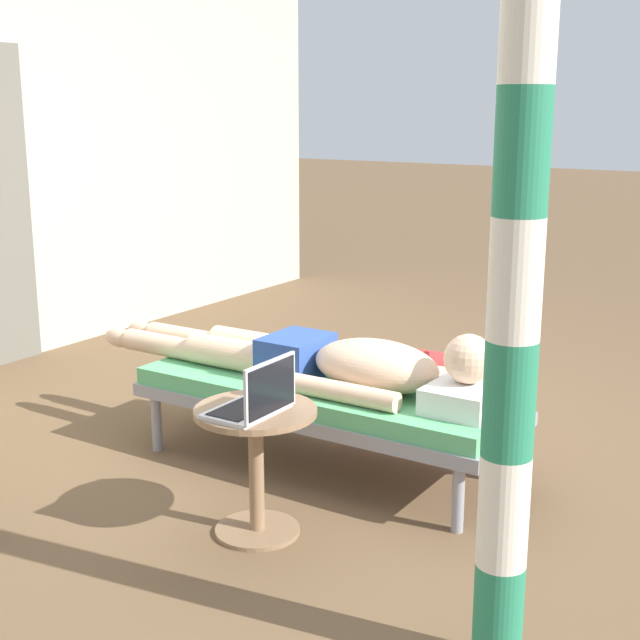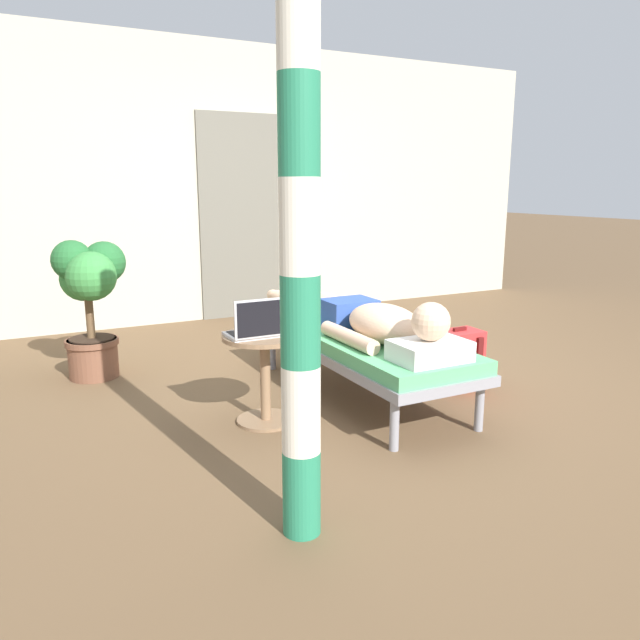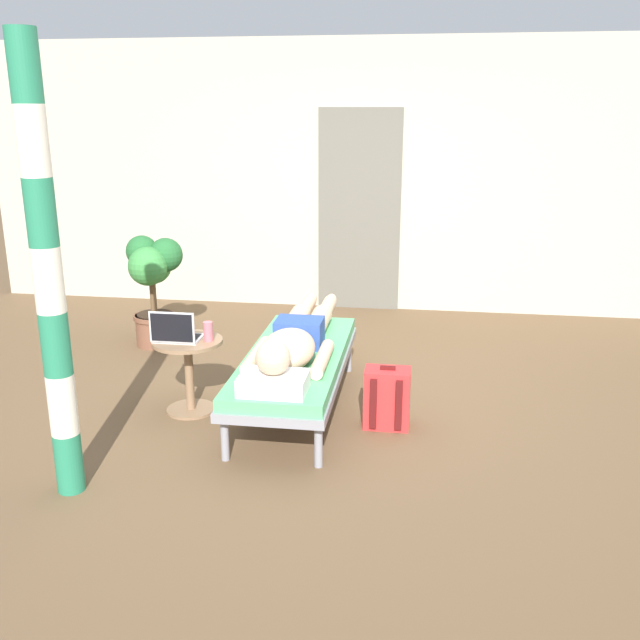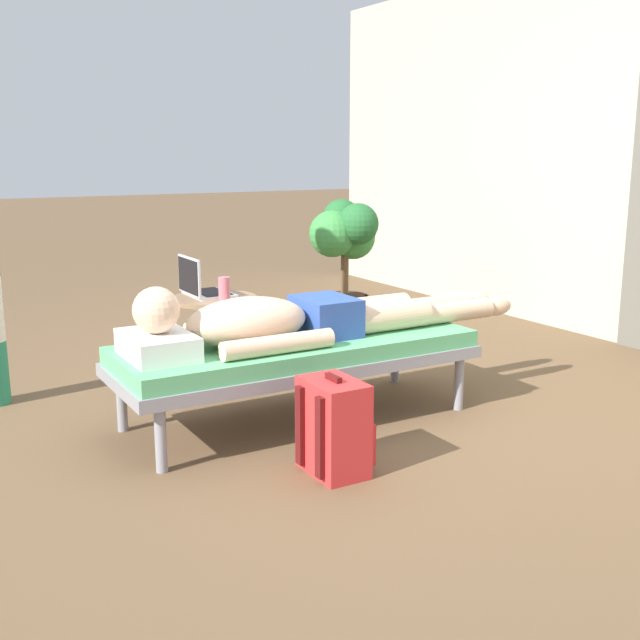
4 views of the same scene
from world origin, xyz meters
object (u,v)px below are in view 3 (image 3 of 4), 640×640
side_table (189,363)px  drink_glass (208,331)px  potted_plant (153,278)px  porch_post (48,280)px  laptop (176,333)px  backpack (387,398)px  person_reclining (294,341)px  lounge_chair (295,363)px

side_table → drink_glass: drink_glass is taller
potted_plant → porch_post: size_ratio=0.41×
laptop → backpack: 1.48m
person_reclining → drink_glass: size_ratio=16.22×
side_table → potted_plant: (-0.76, 1.34, 0.26)m
backpack → porch_post: (-1.68, -1.09, 1.01)m
person_reclining → lounge_chair: bearing=90.0°
person_reclining → backpack: 0.74m
backpack → lounge_chair: bearing=164.8°
person_reclining → side_table: (-0.72, -0.11, -0.16)m
person_reclining → laptop: laptop is taller
drink_glass → person_reclining: bearing=10.7°
potted_plant → porch_post: 2.58m
drink_glass → backpack: bearing=-2.0°
side_table → backpack: (1.37, -0.04, -0.16)m
side_table → porch_post: bearing=-105.5°
laptop → potted_plant: size_ratio=0.32×
backpack → person_reclining: bearing=166.9°
lounge_chair → side_table: bearing=-169.5°
person_reclining → potted_plant: 1.93m
lounge_chair → drink_glass: drink_glass is taller
side_table → laptop: (-0.06, -0.05, 0.23)m
person_reclining → porch_post: (-1.04, -1.24, 0.69)m
lounge_chair → porch_post: 1.85m
drink_glass → backpack: (1.22, -0.04, -0.39)m
drink_glass → potted_plant: bearing=124.2°
laptop → backpack: (1.43, 0.01, -0.39)m
side_table → potted_plant: size_ratio=0.53×
person_reclining → backpack: person_reclining is taller
porch_post → side_table: bearing=74.5°
laptop → drink_glass: size_ratio=2.32×
lounge_chair → potted_plant: (-1.48, 1.21, 0.27)m
laptop → person_reclining: bearing=11.6°
lounge_chair → person_reclining: size_ratio=0.83×
backpack → potted_plant: (-2.13, 1.38, 0.42)m
laptop → drink_glass: 0.22m
person_reclining → laptop: (-0.78, -0.16, 0.07)m
laptop → backpack: size_ratio=0.73×
side_table → backpack: side_table is taller
drink_glass → potted_plant: (-0.91, 1.34, 0.02)m
lounge_chair → side_table: side_table is taller
person_reclining → potted_plant: (-1.48, 1.23, 0.10)m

